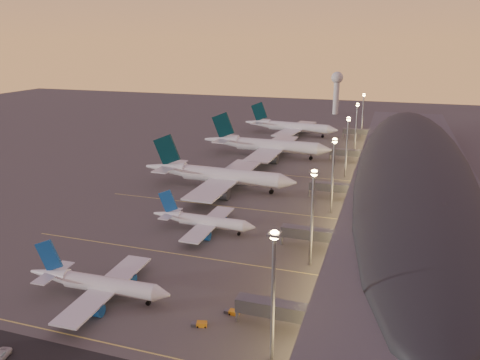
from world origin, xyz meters
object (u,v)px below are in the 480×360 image
at_px(airliner_wide_far, 290,127).
at_px(baggage_tug_b, 232,312).
at_px(airliner_wide_mid, 266,145).
at_px(baggage_tug_a, 200,324).
at_px(airliner_wide_near, 218,175).
at_px(airliner_narrow_north, 203,221).
at_px(radar_tower, 337,86).
at_px(airliner_narrow_south, 98,284).

bearing_deg(airliner_wide_far, baggage_tug_b, -74.07).
bearing_deg(airliner_wide_mid, baggage_tug_a, -78.69).
distance_m(airliner_wide_far, baggage_tug_a, 203.96).
distance_m(airliner_wide_near, airliner_wide_far, 114.16).
height_order(airliner_wide_mid, airliner_wide_far, airliner_wide_mid).
height_order(airliner_narrow_north, baggage_tug_b, airliner_narrow_north).
height_order(airliner_narrow_north, airliner_wide_far, airliner_wide_far).
height_order(airliner_narrow_north, airliner_wide_mid, airliner_wide_mid).
bearing_deg(baggage_tug_a, radar_tower, 77.10).
bearing_deg(airliner_wide_far, radar_tower, 87.26).
xyz_separation_m(airliner_narrow_south, baggage_tug_a, (26.33, -3.36, -2.87)).
distance_m(airliner_narrow_north, baggage_tug_b, 46.84).
relative_size(airliner_narrow_south, radar_tower, 1.10).
height_order(airliner_wide_far, baggage_tug_b, airliner_wide_far).
relative_size(airliner_wide_far, radar_tower, 1.84).
relative_size(airliner_narrow_north, airliner_wide_mid, 0.51).
distance_m(airliner_wide_mid, radar_tower, 151.10).
height_order(airliner_wide_mid, radar_tower, radar_tower).
height_order(airliner_narrow_south, airliner_narrow_north, airliner_narrow_south).
relative_size(airliner_wide_mid, airliner_wide_far, 1.11).
bearing_deg(radar_tower, baggage_tug_a, -88.19).
height_order(airliner_narrow_south, airliner_wide_near, airliner_wide_near).
distance_m(radar_tower, baggage_tug_b, 289.05).
bearing_deg(baggage_tug_b, airliner_narrow_south, -171.07).
relative_size(radar_tower, baggage_tug_b, 9.66).
bearing_deg(airliner_narrow_south, airliner_wide_mid, 87.70).
xyz_separation_m(airliner_wide_near, radar_tower, (20.14, 205.91, 16.65)).
bearing_deg(baggage_tug_b, airliner_wide_mid, 105.86).
relative_size(airliner_narrow_south, airliner_wide_far, 0.60).
xyz_separation_m(airliner_narrow_south, radar_tower, (17.06, 290.80, 18.57)).
relative_size(airliner_wide_near, airliner_wide_mid, 0.96).
xyz_separation_m(airliner_wide_mid, airliner_wide_far, (-0.19, 57.54, -0.53)).
height_order(airliner_narrow_north, baggage_tug_a, airliner_narrow_north).
height_order(airliner_wide_near, baggage_tug_a, airliner_wide_near).
bearing_deg(airliner_wide_mid, baggage_tug_b, -76.30).
bearing_deg(baggage_tug_a, airliner_wide_mid, 85.14).
bearing_deg(airliner_wide_near, airliner_wide_far, 89.22).
bearing_deg(radar_tower, airliner_narrow_south, -93.36).
xyz_separation_m(airliner_narrow_south, airliner_wide_near, (-3.08, 84.89, 1.92)).
xyz_separation_m(baggage_tug_a, baggage_tug_b, (4.92, 6.26, 0.01)).
distance_m(airliner_narrow_south, airliner_wide_far, 198.98).
bearing_deg(baggage_tug_a, airliner_wide_far, 82.43).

